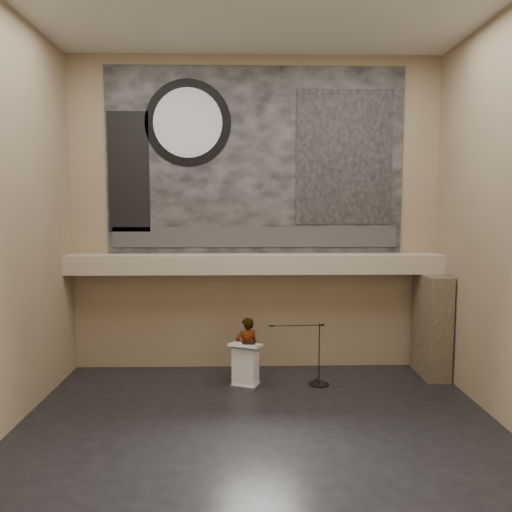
{
  "coord_description": "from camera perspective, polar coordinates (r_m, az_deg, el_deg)",
  "views": [
    {
      "loc": [
        -0.31,
        -9.66,
        4.48
      ],
      "look_at": [
        0.0,
        3.2,
        3.2
      ],
      "focal_mm": 35.0,
      "sensor_mm": 36.0,
      "label": 1
    }
  ],
  "objects": [
    {
      "name": "banner_text_strip",
      "position": [
        13.62,
        -0.07,
        2.19
      ],
      "size": [
        7.76,
        0.02,
        0.55
      ],
      "primitive_type": "cube",
      "color": "#2E2E2E",
      "rests_on": "banner"
    },
    {
      "name": "mic_stand",
      "position": [
        13.02,
        6.99,
        -13.36
      ],
      "size": [
        1.52,
        0.52,
        1.57
      ],
      "rotation": [
        0.0,
        0.0,
        0.05
      ],
      "color": "black",
      "rests_on": "floor"
    },
    {
      "name": "lectern",
      "position": [
        12.68,
        -1.21,
        -12.36
      ],
      "size": [
        0.89,
        0.76,
        1.14
      ],
      "rotation": [
        0.0,
        0.0,
        -0.38
      ],
      "color": "silver",
      "rests_on": "floor"
    },
    {
      "name": "soffit",
      "position": [
        13.36,
        -0.04,
        -0.9
      ],
      "size": [
        10.0,
        0.8,
        0.5
      ],
      "primitive_type": "cube",
      "color": "tan",
      "rests_on": "wall_back"
    },
    {
      "name": "floor",
      "position": [
        10.66,
        0.44,
        -19.18
      ],
      "size": [
        10.0,
        10.0,
        0.0
      ],
      "primitive_type": "plane",
      "color": "black",
      "rests_on": "ground"
    },
    {
      "name": "papers",
      "position": [
        12.46,
        -1.51,
        -10.05
      ],
      "size": [
        0.24,
        0.3,
        0.0
      ],
      "primitive_type": "cube",
      "rotation": [
        0.0,
        0.0,
        0.21
      ],
      "color": "white",
      "rests_on": "lectern"
    },
    {
      "name": "binder",
      "position": [
        12.49,
        -0.89,
        -9.94
      ],
      "size": [
        0.34,
        0.3,
        0.04
      ],
      "primitive_type": "cube",
      "rotation": [
        0.0,
        0.0,
        0.29
      ],
      "color": "black",
      "rests_on": "lectern"
    },
    {
      "name": "wall_back",
      "position": [
        13.67,
        -0.08,
        4.72
      ],
      "size": [
        10.0,
        0.02,
        8.5
      ],
      "primitive_type": "cube",
      "color": "#897357",
      "rests_on": "floor"
    },
    {
      "name": "wall_front",
      "position": [
        5.68,
        1.75,
        3.35
      ],
      "size": [
        10.0,
        0.02,
        8.5
      ],
      "primitive_type": "cube",
      "color": "#897357",
      "rests_on": "floor"
    },
    {
      "name": "banner_clock_rim",
      "position": [
        13.85,
        -7.8,
        14.85
      ],
      "size": [
        2.3,
        0.02,
        2.3
      ],
      "primitive_type": "cylinder",
      "rotation": [
        1.57,
        0.0,
        0.0
      ],
      "color": "black",
      "rests_on": "banner"
    },
    {
      "name": "stone_pier",
      "position": [
        14.09,
        19.44,
        -7.48
      ],
      "size": [
        0.6,
        1.4,
        2.7
      ],
      "primitive_type": "cube",
      "color": "#45392A",
      "rests_on": "floor"
    },
    {
      "name": "banner",
      "position": [
        13.69,
        -0.08,
        10.79
      ],
      "size": [
        8.0,
        0.05,
        5.0
      ],
      "primitive_type": "cube",
      "color": "black",
      "rests_on": "wall_back"
    },
    {
      "name": "sprinkler_right",
      "position": [
        13.52,
        8.05,
        -2.07
      ],
      "size": [
        0.04,
        0.04,
        0.06
      ],
      "primitive_type": "cylinder",
      "color": "#B2893D",
      "rests_on": "soffit"
    },
    {
      "name": "banner_clock_face",
      "position": [
        13.83,
        -7.81,
        14.86
      ],
      "size": [
        1.84,
        0.02,
        1.84
      ],
      "primitive_type": "cylinder",
      "rotation": [
        1.57,
        0.0,
        0.0
      ],
      "color": "silver",
      "rests_on": "banner"
    },
    {
      "name": "speaker_person",
      "position": [
        13.08,
        -1.04,
        -10.56
      ],
      "size": [
        0.69,
        0.56,
        1.65
      ],
      "primitive_type": "imported",
      "rotation": [
        0.0,
        0.0,
        3.45
      ],
      "color": "white",
      "rests_on": "floor"
    },
    {
      "name": "banner_building_print",
      "position": [
        13.92,
        10.04,
        11.04
      ],
      "size": [
        2.6,
        0.02,
        3.6
      ],
      "primitive_type": "cube",
      "color": "black",
      "rests_on": "banner"
    },
    {
      "name": "sprinkler_left",
      "position": [
        13.4,
        -6.9,
        -2.12
      ],
      "size": [
        0.04,
        0.04,
        0.06
      ],
      "primitive_type": "cylinder",
      "color": "#B2893D",
      "rests_on": "soffit"
    },
    {
      "name": "banner_brick_print",
      "position": [
        13.97,
        -14.35,
        9.28
      ],
      "size": [
        1.1,
        0.02,
        3.2
      ],
      "primitive_type": "cube",
      "color": "black",
      "rests_on": "banner"
    }
  ]
}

